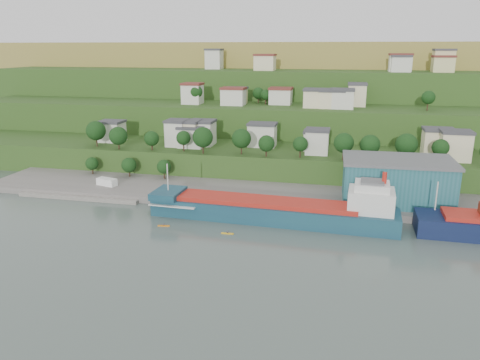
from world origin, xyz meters
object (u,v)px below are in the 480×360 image
(warehouse, at_px, (397,180))
(kayak_orange, at_px, (164,225))
(cargo_ship_near, at_px, (280,212))
(caravan, at_px, (107,183))

(warehouse, distance_m, kayak_orange, 67.58)
(cargo_ship_near, height_order, caravan, cargo_ship_near)
(cargo_ship_near, bearing_deg, warehouse, 32.50)
(caravan, relative_size, kayak_orange, 2.11)
(warehouse, relative_size, kayak_orange, 9.90)
(caravan, bearing_deg, cargo_ship_near, 0.98)
(caravan, bearing_deg, kayak_orange, -25.36)
(cargo_ship_near, height_order, kayak_orange, cargo_ship_near)
(kayak_orange, bearing_deg, warehouse, 16.68)
(warehouse, height_order, kayak_orange, warehouse)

